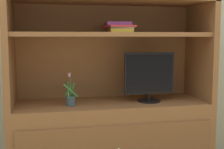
% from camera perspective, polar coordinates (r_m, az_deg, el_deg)
% --- Properties ---
extents(painted_rear_wall, '(6.00, 0.10, 2.80)m').
position_cam_1_polar(painted_rear_wall, '(3.05, -1.58, 10.20)').
color(painted_rear_wall, '#ADB29E').
rests_on(painted_rear_wall, ground_plane).
extents(media_console, '(1.74, 0.61, 1.55)m').
position_cam_1_polar(media_console, '(2.81, -0.24, -8.19)').
color(media_console, brown).
rests_on(media_console, ground_plane).
extents(tv_monitor, '(0.45, 0.20, 0.44)m').
position_cam_1_polar(tv_monitor, '(2.76, 6.85, -0.28)').
color(tv_monitor, black).
rests_on(tv_monitor, media_console).
extents(potted_plant, '(0.12, 0.13, 0.29)m').
position_cam_1_polar(potted_plant, '(2.63, -7.59, -4.42)').
color(potted_plant, '#384C56').
rests_on(potted_plant, media_console).
extents(magazine_stack, '(0.25, 0.35, 0.09)m').
position_cam_1_polar(magazine_stack, '(2.72, 1.30, 8.61)').
color(magazine_stack, gold).
rests_on(magazine_stack, media_console).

